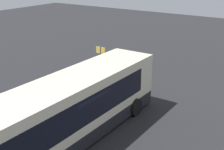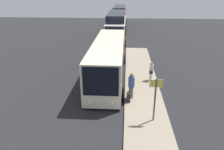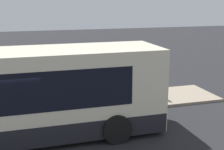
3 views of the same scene
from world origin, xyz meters
The scene contains 9 objects.
ground centered at (0.00, 0.00, 0.00)m, with size 80.00×80.00×0.00m, color #232326.
platform centered at (0.00, 2.95, 0.06)m, with size 20.00×2.69×0.12m.
bus_lead centered at (-0.35, 0.10, 1.57)m, with size 11.93×2.84×3.15m.
bus_second centered at (-14.65, 0.10, 1.82)m, with size 11.20×2.89×4.05m.
bus_third centered at (-27.51, 0.10, 1.79)m, with size 11.73×2.78×3.92m.
passenger_boarding centered at (3.78, 2.04, 1.12)m, with size 0.61×0.61×1.85m.
passenger_waiting centered at (0.47, 3.76, 0.97)m, with size 0.55×0.39×1.57m.
suitcase centered at (4.35, 1.85, 0.44)m, with size 0.43×0.25×0.87m.
sign_post centered at (6.54, 3.33, 1.80)m, with size 0.10×0.74×2.66m.
Camera 2 is at (17.71, 1.62, 7.45)m, focal length 35.00 mm.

